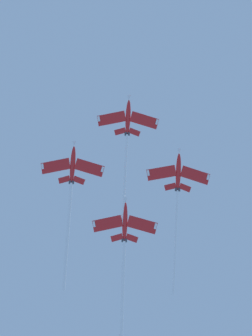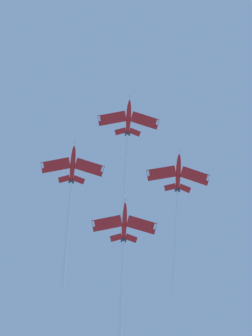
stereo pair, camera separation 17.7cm
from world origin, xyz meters
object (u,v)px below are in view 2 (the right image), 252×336
at_px(jet_right_wing, 70,193).
at_px(jet_slot, 123,255).
at_px(jet_lead, 127,135).
at_px(jet_left_wing, 177,190).

bearing_deg(jet_right_wing, jet_slot, -70.24).
xyz_separation_m(jet_lead, jet_left_wing, (7.42, -21.51, -6.78)).
relative_size(jet_lead, jet_right_wing, 0.92).
bearing_deg(jet_lead, jet_right_wing, 17.43).
distance_m(jet_lead, jet_slot, 37.99).
relative_size(jet_left_wing, jet_slot, 0.96).
bearing_deg(jet_slot, jet_left_wing, -165.96).
bearing_deg(jet_right_wing, jet_lead, -162.57).
xyz_separation_m(jet_lead, jet_slot, (31.83, -15.41, -13.88)).
distance_m(jet_left_wing, jet_right_wing, 33.17).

